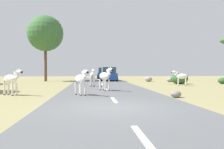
{
  "coord_description": "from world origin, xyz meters",
  "views": [
    {
      "loc": [
        -0.76,
        -8.69,
        1.43
      ],
      "look_at": [
        0.84,
        9.31,
        1.08
      ],
      "focal_mm": 37.79,
      "sensor_mm": 36.0,
      "label": 1
    }
  ],
  "objects_px": {
    "zebra_3": "(93,76)",
    "rock_3": "(176,94)",
    "zebra_0": "(105,76)",
    "bush_0": "(223,81)",
    "car_0": "(104,74)",
    "tree_3": "(45,34)",
    "zebra_4": "(11,79)",
    "bush_1": "(179,79)",
    "car_1": "(108,75)",
    "zebra_1": "(81,79)",
    "rock_0": "(149,79)",
    "zebra_2": "(181,77)",
    "rock_2": "(170,80)"
  },
  "relations": [
    {
      "from": "rock_0",
      "to": "car_1",
      "type": "bearing_deg",
      "value": 163.02
    },
    {
      "from": "zebra_4",
      "to": "bush_1",
      "type": "xyz_separation_m",
      "value": [
        13.38,
        9.44,
        -0.38
      ]
    },
    {
      "from": "rock_0",
      "to": "zebra_2",
      "type": "bearing_deg",
      "value": -83.1
    },
    {
      "from": "zebra_0",
      "to": "rock_3",
      "type": "relative_size",
      "value": 2.86
    },
    {
      "from": "zebra_3",
      "to": "rock_0",
      "type": "height_order",
      "value": "zebra_3"
    },
    {
      "from": "zebra_4",
      "to": "tree_3",
      "type": "bearing_deg",
      "value": -141.27
    },
    {
      "from": "zebra_2",
      "to": "rock_3",
      "type": "distance_m",
      "value": 9.41
    },
    {
      "from": "zebra_3",
      "to": "car_0",
      "type": "distance_m",
      "value": 17.86
    },
    {
      "from": "car_1",
      "to": "zebra_2",
      "type": "bearing_deg",
      "value": -60.2
    },
    {
      "from": "zebra_2",
      "to": "car_0",
      "type": "distance_m",
      "value": 18.21
    },
    {
      "from": "car_0",
      "to": "bush_0",
      "type": "distance_m",
      "value": 18.6
    },
    {
      "from": "bush_0",
      "to": "zebra_2",
      "type": "bearing_deg",
      "value": -154.9
    },
    {
      "from": "zebra_2",
      "to": "zebra_3",
      "type": "height_order",
      "value": "zebra_3"
    },
    {
      "from": "zebra_2",
      "to": "rock_3",
      "type": "height_order",
      "value": "zebra_2"
    },
    {
      "from": "zebra_0",
      "to": "bush_0",
      "type": "relative_size",
      "value": 1.45
    },
    {
      "from": "car_1",
      "to": "zebra_3",
      "type": "bearing_deg",
      "value": -103.37
    },
    {
      "from": "zebra_2",
      "to": "bush_1",
      "type": "relative_size",
      "value": 0.83
    },
    {
      "from": "rock_0",
      "to": "rock_3",
      "type": "distance_m",
      "value": 16.9
    },
    {
      "from": "zebra_3",
      "to": "tree_3",
      "type": "relative_size",
      "value": 0.19
    },
    {
      "from": "zebra_1",
      "to": "car_0",
      "type": "height_order",
      "value": "car_0"
    },
    {
      "from": "car_1",
      "to": "rock_0",
      "type": "distance_m",
      "value": 5.11
    },
    {
      "from": "rock_0",
      "to": "rock_3",
      "type": "xyz_separation_m",
      "value": [
        -2.69,
        -16.68,
        -0.13
      ]
    },
    {
      "from": "car_0",
      "to": "tree_3",
      "type": "xyz_separation_m",
      "value": [
        -7.81,
        -7.16,
        5.2
      ]
    },
    {
      "from": "zebra_0",
      "to": "rock_0",
      "type": "height_order",
      "value": "zebra_0"
    },
    {
      "from": "tree_3",
      "to": "rock_3",
      "type": "relative_size",
      "value": 15.02
    },
    {
      "from": "zebra_4",
      "to": "bush_1",
      "type": "distance_m",
      "value": 16.38
    },
    {
      "from": "zebra_3",
      "to": "zebra_4",
      "type": "relative_size",
      "value": 1.07
    },
    {
      "from": "zebra_3",
      "to": "bush_1",
      "type": "bearing_deg",
      "value": 25.25
    },
    {
      "from": "bush_0",
      "to": "rock_2",
      "type": "distance_m",
      "value": 6.06
    },
    {
      "from": "zebra_1",
      "to": "bush_0",
      "type": "distance_m",
      "value": 17.36
    },
    {
      "from": "zebra_2",
      "to": "zebra_3",
      "type": "distance_m",
      "value": 7.93
    },
    {
      "from": "zebra_3",
      "to": "rock_3",
      "type": "distance_m",
      "value": 9.17
    },
    {
      "from": "zebra_4",
      "to": "bush_0",
      "type": "bearing_deg",
      "value": 151.8
    },
    {
      "from": "zebra_3",
      "to": "bush_1",
      "type": "xyz_separation_m",
      "value": [
        8.78,
        3.21,
        -0.44
      ]
    },
    {
      "from": "tree_3",
      "to": "car_0",
      "type": "bearing_deg",
      "value": 42.5
    },
    {
      "from": "zebra_3",
      "to": "bush_1",
      "type": "height_order",
      "value": "zebra_3"
    },
    {
      "from": "zebra_0",
      "to": "zebra_3",
      "type": "xyz_separation_m",
      "value": [
        -0.81,
        4.24,
        -0.03
      ]
    },
    {
      "from": "car_1",
      "to": "tree_3",
      "type": "relative_size",
      "value": 0.53
    },
    {
      "from": "car_0",
      "to": "rock_0",
      "type": "xyz_separation_m",
      "value": [
        5.02,
        -9.16,
        -0.54
      ]
    },
    {
      "from": "bush_0",
      "to": "rock_3",
      "type": "xyz_separation_m",
      "value": [
        -9.17,
        -11.22,
        -0.14
      ]
    },
    {
      "from": "zebra_4",
      "to": "bush_0",
      "type": "relative_size",
      "value": 1.39
    },
    {
      "from": "zebra_3",
      "to": "car_0",
      "type": "relative_size",
      "value": 0.36
    },
    {
      "from": "bush_0",
      "to": "zebra_1",
      "type": "bearing_deg",
      "value": -144.32
    },
    {
      "from": "bush_1",
      "to": "rock_2",
      "type": "relative_size",
      "value": 2.3
    },
    {
      "from": "rock_2",
      "to": "rock_3",
      "type": "relative_size",
      "value": 1.37
    },
    {
      "from": "zebra_4",
      "to": "tree_3",
      "type": "height_order",
      "value": "tree_3"
    },
    {
      "from": "zebra_0",
      "to": "zebra_1",
      "type": "height_order",
      "value": "zebra_0"
    },
    {
      "from": "zebra_3",
      "to": "car_1",
      "type": "bearing_deg",
      "value": 83.46
    },
    {
      "from": "zebra_3",
      "to": "tree_3",
      "type": "distance_m",
      "value": 13.14
    },
    {
      "from": "bush_0",
      "to": "bush_1",
      "type": "height_order",
      "value": "bush_1"
    }
  ]
}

